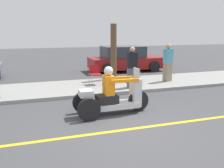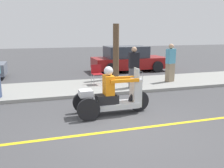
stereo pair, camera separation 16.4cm
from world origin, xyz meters
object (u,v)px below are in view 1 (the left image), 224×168
(spectator_near_curb, at_px, (132,68))
(tree_trunk, at_px, (114,52))
(motorcycle_trike, at_px, (112,97))
(spectator_far_back, at_px, (168,63))
(folding_chair_curbside, at_px, (133,70))
(folding_chair_set_back, at_px, (95,72))
(parked_car_lot_left, at_px, (125,59))

(spectator_near_curb, height_order, tree_trunk, tree_trunk)
(motorcycle_trike, height_order, spectator_far_back, spectator_far_back)
(spectator_near_curb, bearing_deg, motorcycle_trike, -123.92)
(spectator_near_curb, bearing_deg, folding_chair_curbside, 64.91)
(spectator_near_curb, xyz_separation_m, folding_chair_curbside, (0.55, 1.17, -0.28))
(folding_chair_set_back, relative_size, tree_trunk, 0.32)
(spectator_far_back, bearing_deg, folding_chair_curbside, 159.54)
(folding_chair_set_back, xyz_separation_m, folding_chair_curbside, (1.80, 0.11, 0.00))
(parked_car_lot_left, bearing_deg, folding_chair_set_back, -127.94)
(motorcycle_trike, xyz_separation_m, tree_trunk, (1.57, 4.43, 0.90))
(folding_chair_curbside, height_order, tree_trunk, tree_trunk)
(motorcycle_trike, distance_m, folding_chair_set_back, 3.59)
(tree_trunk, bearing_deg, folding_chair_curbside, -48.78)
(parked_car_lot_left, bearing_deg, motorcycle_trike, -114.27)
(motorcycle_trike, height_order, tree_trunk, tree_trunk)
(folding_chair_set_back, height_order, tree_trunk, tree_trunk)
(folding_chair_curbside, bearing_deg, folding_chair_set_back, -176.40)
(motorcycle_trike, height_order, folding_chair_curbside, motorcycle_trike)
(folding_chair_set_back, distance_m, folding_chair_curbside, 1.80)
(spectator_near_curb, height_order, parked_car_lot_left, spectator_near_curb)
(spectator_near_curb, bearing_deg, tree_trunk, 93.49)
(folding_chair_set_back, distance_m, parked_car_lot_left, 4.52)
(spectator_far_back, height_order, spectator_near_curb, spectator_far_back)
(folding_chair_curbside, bearing_deg, spectator_far_back, -20.46)
(motorcycle_trike, relative_size, folding_chair_set_back, 2.71)
(folding_chair_curbside, relative_size, parked_car_lot_left, 0.19)
(folding_chair_curbside, bearing_deg, parked_car_lot_left, 74.14)
(spectator_near_curb, xyz_separation_m, folding_chair_set_back, (-1.25, 1.05, -0.28))
(motorcycle_trike, bearing_deg, spectator_near_curb, 56.08)
(folding_chair_set_back, relative_size, folding_chair_curbside, 1.00)
(spectator_near_curb, xyz_separation_m, parked_car_lot_left, (1.53, 4.62, -0.21))
(spectator_near_curb, distance_m, tree_trunk, 1.99)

